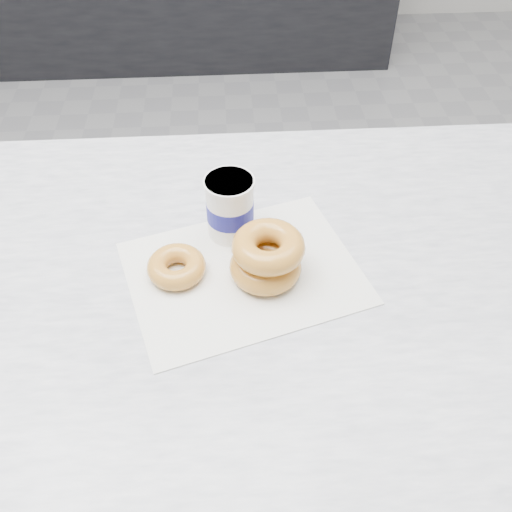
{
  "coord_description": "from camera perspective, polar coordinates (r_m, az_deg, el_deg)",
  "views": [
    {
      "loc": [
        0.27,
        -1.2,
        1.53
      ],
      "look_at": [
        0.31,
        -0.59,
        0.92
      ],
      "focal_mm": 40.0,
      "sensor_mm": 36.0,
      "label": 1
    }
  ],
  "objects": [
    {
      "name": "donut_single",
      "position": [
        0.86,
        -7.96,
        -1.06
      ],
      "size": [
        0.11,
        0.11,
        0.03
      ],
      "primitive_type": "torus",
      "rotation": [
        0.0,
        0.0,
        -0.33
      ],
      "color": "gold",
      "rests_on": "wax_paper"
    },
    {
      "name": "coffee_cup",
      "position": [
        0.9,
        -2.62,
        4.92
      ],
      "size": [
        0.09,
        0.09,
        0.11
      ],
      "rotation": [
        0.0,
        0.0,
        -0.21
      ],
      "color": "white",
      "rests_on": "counter"
    },
    {
      "name": "counter",
      "position": [
        1.26,
        -14.57,
        -16.21
      ],
      "size": [
        3.06,
        0.76,
        0.9
      ],
      "color": "#333335",
      "rests_on": "ground"
    },
    {
      "name": "donut_stack",
      "position": [
        0.84,
        1.09,
        -0.06
      ],
      "size": [
        0.12,
        0.12,
        0.07
      ],
      "color": "gold",
      "rests_on": "wax_paper"
    },
    {
      "name": "ground",
      "position": [
        1.96,
        -10.16,
        -7.22
      ],
      "size": [
        5.0,
        5.0,
        0.0
      ],
      "primitive_type": "plane",
      "color": "gray",
      "rests_on": "ground"
    },
    {
      "name": "wax_paper",
      "position": [
        0.87,
        -1.27,
        -1.67
      ],
      "size": [
        0.4,
        0.35,
        0.0
      ],
      "primitive_type": "cube",
      "rotation": [
        0.0,
        0.0,
        0.29
      ],
      "color": "silver",
      "rests_on": "counter"
    }
  ]
}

